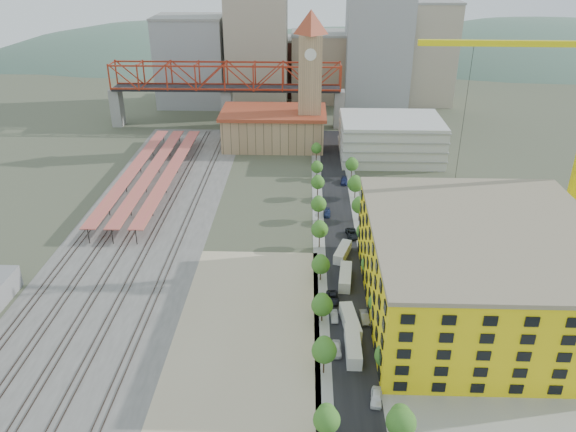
{
  "coord_description": "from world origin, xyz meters",
  "views": [
    {
      "loc": [
        6.77,
        -116.44,
        68.2
      ],
      "look_at": [
        2.88,
        1.97,
        10.0
      ],
      "focal_mm": 35.0,
      "sensor_mm": 36.0,
      "label": 1
    }
  ],
  "objects_px": {
    "site_trailer_a": "(353,347)",
    "car_0": "(336,349)",
    "site_trailer_b": "(350,322)",
    "site_trailer_c": "(345,277)",
    "clock_tower": "(310,68)",
    "tower_crane": "(576,108)",
    "construction_building": "(481,270)",
    "site_trailer_d": "(342,252)"
  },
  "relations": [
    {
      "from": "clock_tower",
      "to": "site_trailer_a",
      "type": "distance_m",
      "value": 117.9
    },
    {
      "from": "site_trailer_c",
      "to": "site_trailer_b",
      "type": "bearing_deg",
      "value": -84.16
    },
    {
      "from": "tower_crane",
      "to": "construction_building",
      "type": "bearing_deg",
      "value": -131.91
    },
    {
      "from": "tower_crane",
      "to": "clock_tower",
      "type": "bearing_deg",
      "value": 128.56
    },
    {
      "from": "site_trailer_c",
      "to": "car_0",
      "type": "bearing_deg",
      "value": -91.33
    },
    {
      "from": "clock_tower",
      "to": "site_trailer_a",
      "type": "bearing_deg",
      "value": -86.0
    },
    {
      "from": "tower_crane",
      "to": "car_0",
      "type": "distance_m",
      "value": 75.73
    },
    {
      "from": "construction_building",
      "to": "site_trailer_a",
      "type": "relative_size",
      "value": 4.97
    },
    {
      "from": "car_0",
      "to": "site_trailer_c",
      "type": "bearing_deg",
      "value": 83.05
    },
    {
      "from": "site_trailer_a",
      "to": "construction_building",
      "type": "bearing_deg",
      "value": 29.24
    },
    {
      "from": "car_0",
      "to": "construction_building",
      "type": "bearing_deg",
      "value": 26.77
    },
    {
      "from": "site_trailer_c",
      "to": "construction_building",
      "type": "bearing_deg",
      "value": -13.96
    },
    {
      "from": "construction_building",
      "to": "tower_crane",
      "type": "bearing_deg",
      "value": 48.09
    },
    {
      "from": "construction_building",
      "to": "car_0",
      "type": "relative_size",
      "value": 10.94
    },
    {
      "from": "site_trailer_c",
      "to": "site_trailer_d",
      "type": "height_order",
      "value": "site_trailer_c"
    },
    {
      "from": "construction_building",
      "to": "site_trailer_b",
      "type": "relative_size",
      "value": 5.12
    },
    {
      "from": "clock_tower",
      "to": "site_trailer_c",
      "type": "xyz_separation_m",
      "value": [
        8.0,
        -90.63,
        -27.37
      ]
    },
    {
      "from": "site_trailer_d",
      "to": "construction_building",
      "type": "bearing_deg",
      "value": -20.8
    },
    {
      "from": "tower_crane",
      "to": "site_trailer_b",
      "type": "xyz_separation_m",
      "value": [
        -50.21,
        -33.85,
        -33.85
      ]
    },
    {
      "from": "site_trailer_d",
      "to": "tower_crane",
      "type": "bearing_deg",
      "value": 24.82
    },
    {
      "from": "construction_building",
      "to": "site_trailer_c",
      "type": "bearing_deg",
      "value": 160.2
    },
    {
      "from": "site_trailer_b",
      "to": "car_0",
      "type": "xyz_separation_m",
      "value": [
        -3.0,
        -7.61,
        -0.56
      ]
    },
    {
      "from": "construction_building",
      "to": "site_trailer_a",
      "type": "height_order",
      "value": "construction_building"
    },
    {
      "from": "tower_crane",
      "to": "car_0",
      "type": "bearing_deg",
      "value": -142.07
    },
    {
      "from": "site_trailer_d",
      "to": "car_0",
      "type": "bearing_deg",
      "value": -77.3
    },
    {
      "from": "site_trailer_d",
      "to": "clock_tower",
      "type": "bearing_deg",
      "value": 113.34
    },
    {
      "from": "tower_crane",
      "to": "site_trailer_c",
      "type": "distance_m",
      "value": 63.08
    },
    {
      "from": "clock_tower",
      "to": "site_trailer_b",
      "type": "xyz_separation_m",
      "value": [
        8.0,
        -106.88,
        -27.34
      ]
    },
    {
      "from": "site_trailer_d",
      "to": "car_0",
      "type": "xyz_separation_m",
      "value": [
        -3.0,
        -35.09,
        -0.43
      ]
    },
    {
      "from": "site_trailer_a",
      "to": "car_0",
      "type": "xyz_separation_m",
      "value": [
        -3.0,
        -0.07,
        -0.61
      ]
    },
    {
      "from": "construction_building",
      "to": "site_trailer_b",
      "type": "xyz_separation_m",
      "value": [
        -26.0,
        -6.88,
        -8.06
      ]
    },
    {
      "from": "tower_crane",
      "to": "site_trailer_a",
      "type": "height_order",
      "value": "tower_crane"
    },
    {
      "from": "construction_building",
      "to": "site_trailer_b",
      "type": "height_order",
      "value": "construction_building"
    },
    {
      "from": "site_trailer_a",
      "to": "site_trailer_b",
      "type": "bearing_deg",
      "value": 90.23
    },
    {
      "from": "site_trailer_b",
      "to": "site_trailer_c",
      "type": "height_order",
      "value": "site_trailer_b"
    },
    {
      "from": "site_trailer_c",
      "to": "tower_crane",
      "type": "bearing_deg",
      "value": 25.17
    },
    {
      "from": "clock_tower",
      "to": "site_trailer_d",
      "type": "xyz_separation_m",
      "value": [
        8.0,
        -79.39,
        -27.48
      ]
    },
    {
      "from": "tower_crane",
      "to": "car_0",
      "type": "xyz_separation_m",
      "value": [
        -53.21,
        -41.46,
        -34.42
      ]
    },
    {
      "from": "clock_tower",
      "to": "site_trailer_d",
      "type": "height_order",
      "value": "clock_tower"
    },
    {
      "from": "tower_crane",
      "to": "site_trailer_c",
      "type": "bearing_deg",
      "value": -160.67
    },
    {
      "from": "site_trailer_b",
      "to": "site_trailer_c",
      "type": "bearing_deg",
      "value": 82.27
    },
    {
      "from": "car_0",
      "to": "site_trailer_a",
      "type": "bearing_deg",
      "value": 1.6
    }
  ]
}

